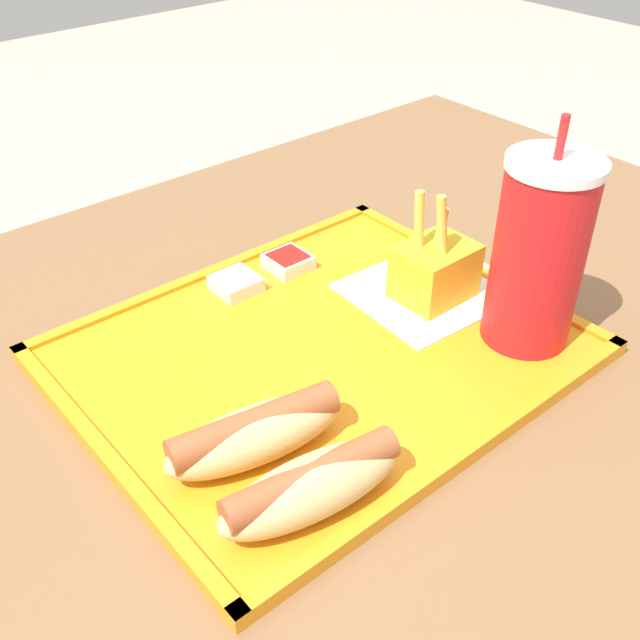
{
  "coord_description": "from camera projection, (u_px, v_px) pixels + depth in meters",
  "views": [
    {
      "loc": [
        0.35,
        0.35,
        1.15
      ],
      "look_at": [
        0.02,
        -0.04,
        0.78
      ],
      "focal_mm": 42.0,
      "sensor_mm": 36.0,
      "label": 1
    }
  ],
  "objects": [
    {
      "name": "dining_table",
      "position": [
        354.0,
        620.0,
        0.86
      ],
      "size": [
        1.13,
        0.88,
        0.74
      ],
      "color": "brown",
      "rests_on": "ground_plane"
    },
    {
      "name": "food_tray",
      "position": [
        320.0,
        352.0,
        0.65
      ],
      "size": [
        0.42,
        0.34,
        0.01
      ],
      "color": "orange",
      "rests_on": "dining_table"
    },
    {
      "name": "paper_napkin",
      "position": [
        431.0,
        289.0,
        0.73
      ],
      "size": [
        0.16,
        0.14,
        0.0
      ],
      "color": "white",
      "rests_on": "food_tray"
    },
    {
      "name": "soda_cup",
      "position": [
        539.0,
        253.0,
        0.62
      ],
      "size": [
        0.08,
        0.08,
        0.2
      ],
      "color": "red",
      "rests_on": "food_tray"
    },
    {
      "name": "hot_dog_far",
      "position": [
        312.0,
        485.0,
        0.49
      ],
      "size": [
        0.14,
        0.06,
        0.04
      ],
      "color": "#DBB270",
      "rests_on": "food_tray"
    },
    {
      "name": "hot_dog_near",
      "position": [
        255.0,
        433.0,
        0.53
      ],
      "size": [
        0.14,
        0.07,
        0.04
      ],
      "color": "#DBB270",
      "rests_on": "food_tray"
    },
    {
      "name": "fries_carton",
      "position": [
        434.0,
        270.0,
        0.7
      ],
      "size": [
        0.07,
        0.06,
        0.11
      ],
      "color": "gold",
      "rests_on": "food_tray"
    },
    {
      "name": "sauce_cup_mayo",
      "position": [
        236.0,
        283.0,
        0.72
      ],
      "size": [
        0.04,
        0.04,
        0.02
      ],
      "color": "silver",
      "rests_on": "food_tray"
    },
    {
      "name": "sauce_cup_ketchup",
      "position": [
        288.0,
        261.0,
        0.75
      ],
      "size": [
        0.04,
        0.04,
        0.02
      ],
      "color": "silver",
      "rests_on": "food_tray"
    }
  ]
}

